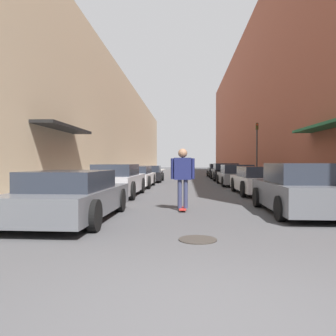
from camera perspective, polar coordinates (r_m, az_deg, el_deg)
ground at (r=27.86m, az=3.50°, el=-1.94°), size 136.72×136.72×0.00m
curb_strip_left at (r=34.39m, az=-4.88°, el=-1.28°), size 1.80×62.15×0.12m
curb_strip_right at (r=34.46m, az=11.67°, el=-1.30°), size 1.80×62.15×0.12m
building_row_left at (r=35.03m, az=-9.62°, el=6.50°), size 4.90×62.15×9.59m
building_row_right at (r=35.51m, az=16.42°, el=10.83°), size 4.90×62.15×15.03m
parked_car_left_0 at (r=8.41m, az=-16.37°, el=-4.68°), size 2.03×4.49×1.22m
parked_car_left_1 at (r=13.84m, az=-8.80°, el=-2.19°), size 1.86×4.60×1.34m
parked_car_left_2 at (r=18.86m, az=-5.75°, el=-1.52°), size 2.02×4.37×1.21m
parked_car_left_3 at (r=24.13m, az=-3.29°, el=-1.03°), size 1.97×4.19×1.18m
parked_car_right_0 at (r=9.74m, az=21.85°, el=-3.55°), size 1.88×4.12×1.40m
parked_car_right_1 at (r=15.08m, az=15.49°, el=-2.15°), size 1.96×4.37×1.23m
parked_car_right_2 at (r=20.69m, az=11.78°, el=-1.27°), size 2.08×4.70×1.28m
parked_car_right_3 at (r=26.29m, az=9.91°, el=-0.69°), size 2.08×4.78×1.35m
parked_car_right_4 at (r=31.91m, az=8.62°, el=-0.45°), size 1.91×4.26×1.29m
skateboarder at (r=9.59m, az=2.57°, el=-0.77°), size 0.70×0.78×1.82m
manhole_cover at (r=6.14m, az=5.18°, el=-12.30°), size 0.70×0.70×0.02m
traffic_light at (r=22.79m, az=15.22°, el=3.72°), size 0.16×0.22×3.94m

